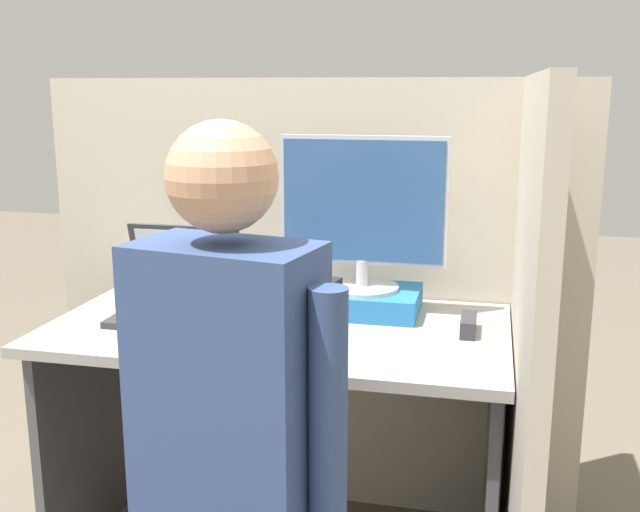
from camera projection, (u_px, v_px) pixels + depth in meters
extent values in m
cube|color=#B7AD99|center=(309.00, 298.00, 2.53)|extent=(1.81, 0.04, 1.46)
cube|color=#F4EA66|center=(432.00, 177.00, 2.33)|extent=(0.07, 0.01, 0.07)
cube|color=#B7AD99|center=(521.00, 361.00, 1.95)|extent=(0.04, 1.36, 1.46)
cube|color=#9E9993|center=(278.00, 329.00, 2.17)|extent=(1.31, 0.71, 0.03)
cube|color=#4C4C51|center=(92.00, 428.00, 2.39)|extent=(0.03, 0.61, 0.73)
cube|color=#4C4C51|center=(491.00, 472.00, 2.11)|extent=(0.03, 0.61, 0.73)
cube|color=#236BAD|center=(362.00, 300.00, 2.28)|extent=(0.35, 0.25, 0.07)
cylinder|color=#B2B2B7|center=(362.00, 287.00, 2.27)|extent=(0.22, 0.22, 0.01)
cylinder|color=#B2B2B7|center=(362.00, 273.00, 2.26)|extent=(0.04, 0.04, 0.08)
cube|color=#B2B2B7|center=(363.00, 201.00, 2.22)|extent=(0.50, 0.02, 0.38)
cube|color=#2D5184|center=(362.00, 201.00, 2.20)|extent=(0.48, 0.00, 0.36)
cube|color=#2D2D33|center=(177.00, 317.00, 2.20)|extent=(0.35, 0.26, 0.02)
cube|color=#5B5B60|center=(179.00, 311.00, 2.22)|extent=(0.30, 0.14, 0.00)
cube|color=#2D2D33|center=(188.00, 265.00, 2.26)|extent=(0.35, 0.07, 0.25)
cube|color=silver|center=(187.00, 265.00, 2.26)|extent=(0.31, 0.06, 0.22)
ellipsoid|color=silver|center=(238.00, 333.00, 2.03)|extent=(0.06, 0.04, 0.03)
cube|color=#2D2D33|center=(468.00, 325.00, 2.08)|extent=(0.04, 0.14, 0.05)
cone|color=orange|center=(317.00, 338.00, 1.96)|extent=(0.05, 0.10, 0.05)
cylinder|color=green|center=(322.00, 331.00, 2.02)|extent=(0.03, 0.02, 0.03)
cube|color=black|center=(248.00, 398.00, 1.69)|extent=(0.44, 0.13, 0.60)
cube|color=#334775|center=(228.00, 399.00, 1.41)|extent=(0.37, 0.26, 0.60)
sphere|color=tan|center=(222.00, 177.00, 1.32)|extent=(0.20, 0.20, 0.20)
cylinder|color=#334775|center=(139.00, 382.00, 1.49)|extent=(0.07, 0.07, 0.48)
cylinder|color=#334775|center=(328.00, 418.00, 1.33)|extent=(0.07, 0.07, 0.48)
cylinder|color=#28282D|center=(128.00, 280.00, 2.47)|extent=(0.06, 0.06, 0.09)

